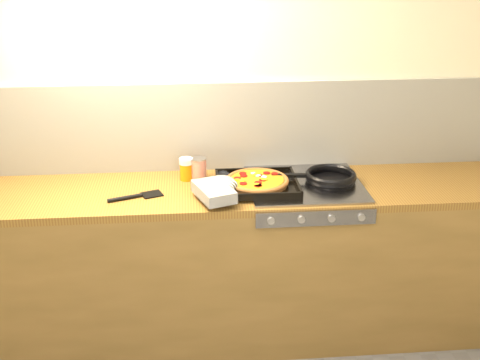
{
  "coord_description": "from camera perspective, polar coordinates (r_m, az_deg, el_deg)",
  "views": [
    {
      "loc": [
        -0.16,
        -1.83,
        2.12
      ],
      "look_at": [
        0.1,
        1.08,
        0.95
      ],
      "focal_mm": 45.0,
      "sensor_mm": 36.0,
      "label": 1
    }
  ],
  "objects": [
    {
      "name": "tomato_can",
      "position": [
        3.28,
        -3.95,
        1.07
      ],
      "size": [
        0.1,
        0.1,
        0.12
      ],
      "color": "#AC200D",
      "rests_on": "counter_run"
    },
    {
      "name": "black_spatula",
      "position": [
        3.1,
        -9.81,
        -1.54
      ],
      "size": [
        0.28,
        0.15,
        0.02
      ],
      "color": "black",
      "rests_on": "counter_run"
    },
    {
      "name": "pizza_on_tray",
      "position": [
        3.11,
        0.48,
        -0.37
      ],
      "size": [
        0.56,
        0.48,
        0.07
      ],
      "color": "black",
      "rests_on": "stovetop"
    },
    {
      "name": "juice_glass",
      "position": [
        3.28,
        -5.12,
        1.06
      ],
      "size": [
        0.09,
        0.09,
        0.12
      ],
      "color": "#CC750C",
      "rests_on": "counter_run"
    },
    {
      "name": "wooden_spoon",
      "position": [
        3.38,
        1.49,
        0.81
      ],
      "size": [
        0.3,
        0.07,
        0.02
      ],
      "color": "#B7804D",
      "rests_on": "counter_run"
    },
    {
      "name": "stovetop",
      "position": [
        3.23,
        6.16,
        -0.41
      ],
      "size": [
        0.6,
        0.56,
        0.02
      ],
      "primitive_type": "cube",
      "color": "gray",
      "rests_on": "counter_run"
    },
    {
      "name": "frying_pan",
      "position": [
        3.25,
        8.48,
        0.27
      ],
      "size": [
        0.47,
        0.29,
        0.05
      ],
      "color": "black",
      "rests_on": "stovetop"
    },
    {
      "name": "counter_run",
      "position": [
        3.38,
        -1.73,
        -7.83
      ],
      "size": [
        3.2,
        0.62,
        0.9
      ],
      "color": "brown",
      "rests_on": "ground"
    },
    {
      "name": "room_shell",
      "position": [
        3.37,
        -2.17,
        5.05
      ],
      "size": [
        3.2,
        3.2,
        3.2
      ],
      "color": "white",
      "rests_on": "ground"
    }
  ]
}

